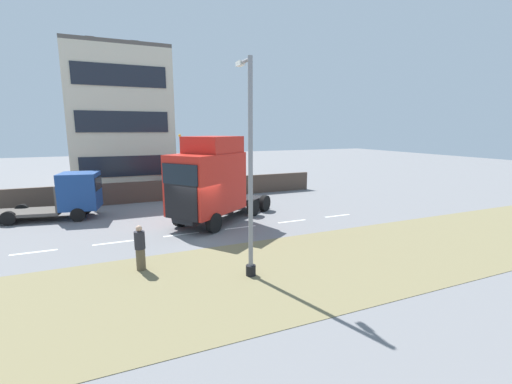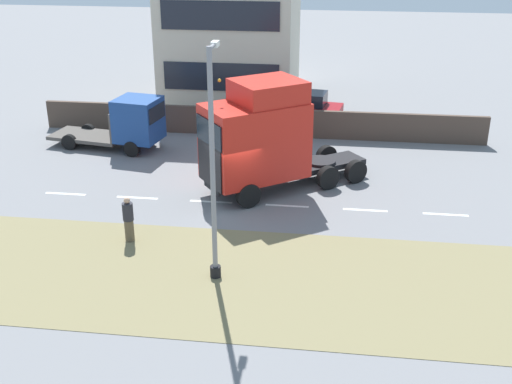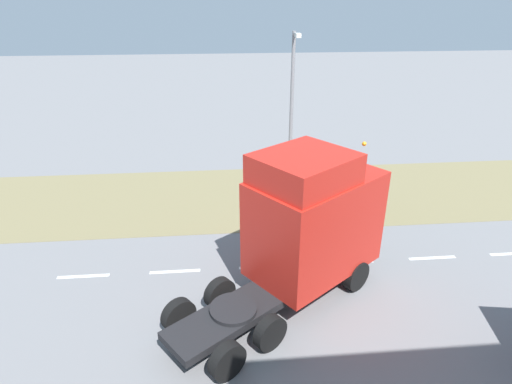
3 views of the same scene
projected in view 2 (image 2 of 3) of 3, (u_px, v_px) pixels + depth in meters
The scene contains 10 objects.
ground_plane at pixel (232, 203), 26.79m from camera, with size 120.00×120.00×0.00m, color slate.
grass_verge at pixel (203, 276), 21.33m from camera, with size 7.00×44.00×0.01m.
lane_markings at pixel (249, 204), 26.71m from camera, with size 0.16×17.80×0.00m.
boundary_wall at pixel (259, 122), 34.68m from camera, with size 0.25×24.00×1.53m.
building_block at pixel (232, 3), 39.99m from camera, with size 8.44×8.05×13.07m.
lorry_cab at pixel (261, 138), 26.90m from camera, with size 6.30×7.24×5.02m.
flatbed_truck at pixel (130, 123), 32.32m from camera, with size 2.97×6.16×2.73m.
parked_car at pixel (301, 110), 35.94m from camera, with size 2.49×4.72×2.06m.
lamp_post at pixel (213, 179), 19.99m from camera, with size 1.30×0.36×7.62m.
pedestrian at pixel (128, 220), 23.34m from camera, with size 0.39×0.39×1.75m.
Camera 2 is at (-24.07, -4.17, 11.05)m, focal length 45.00 mm.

